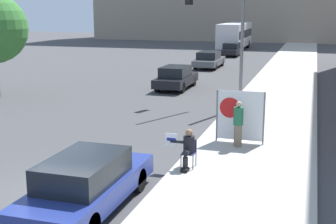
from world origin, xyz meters
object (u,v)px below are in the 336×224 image
protest_banner (240,116)px  car_on_road_midblock (209,60)px  seated_protester (187,148)px  parked_car_curbside (87,183)px  city_bus_on_road (235,35)px  traffic_light_pole (222,21)px  car_on_road_nearest (176,78)px  car_on_road_distant (232,49)px  jogger_on_sidewalk (238,124)px

protest_banner → car_on_road_midblock: bearing=105.1°
seated_protester → parked_car_curbside: size_ratio=0.25×
car_on_road_midblock → city_bus_on_road: bearing=92.6°
seated_protester → traffic_light_pole: bearing=84.1°
protest_banner → traffic_light_pole: traffic_light_pole is taller
protest_banner → car_on_road_nearest: size_ratio=0.43×
car_on_road_distant → city_bus_on_road: bearing=96.9°
car_on_road_midblock → protest_banner: bearing=-74.9°
traffic_light_pole → car_on_road_distant: traffic_light_pole is taller
parked_car_curbside → car_on_road_distant: car_on_road_distant is taller
seated_protester → car_on_road_nearest: car_on_road_nearest is taller
seated_protester → car_on_road_distant: (-4.78, 35.65, -0.05)m
jogger_on_sidewalk → parked_car_curbside: 6.67m
car_on_road_midblock → car_on_road_distant: size_ratio=1.11×
traffic_light_pole → car_on_road_midblock: (-3.84, 14.83, -3.53)m
traffic_light_pole → parked_car_curbside: bearing=-92.4°
parked_car_curbside → seated_protester: bearing=64.9°
traffic_light_pole → car_on_road_distant: size_ratio=1.40×
protest_banner → car_on_road_distant: 33.00m
parked_car_curbside → city_bus_on_road: 46.75m
city_bus_on_road → seated_protester: bearing=-82.5°
protest_banner → traffic_light_pole: size_ratio=0.31×
traffic_light_pole → parked_car_curbside: (-0.58, -13.73, -3.52)m
protest_banner → parked_car_curbside: size_ratio=0.40×
protest_banner → parked_car_curbside: 7.13m
car_on_road_distant → traffic_light_pole: bearing=-81.6°
seated_protester → parked_car_curbside: (-1.61, -3.43, -0.05)m
seated_protester → car_on_road_midblock: (-4.87, 25.13, -0.06)m
protest_banner → car_on_road_distant: bearing=100.2°
jogger_on_sidewalk → car_on_road_nearest: 12.91m
seated_protester → car_on_road_midblock: car_on_road_midblock is taller
jogger_on_sidewalk → car_on_road_midblock: jogger_on_sidewalk is taller
traffic_light_pole → seated_protester: bearing=-84.3°
jogger_on_sidewalk → protest_banner: size_ratio=0.85×
parked_car_curbside → car_on_road_distant: bearing=94.6°
car_on_road_distant → jogger_on_sidewalk: bearing=-79.9°
car_on_road_nearest → car_on_road_midblock: car_on_road_nearest is taller
city_bus_on_road → traffic_light_pole: bearing=-81.9°
traffic_light_pole → car_on_road_midblock: size_ratio=1.26×
car_on_road_nearest → car_on_road_distant: car_on_road_distant is taller
parked_car_curbside → city_bus_on_road: city_bus_on_road is taller
seated_protester → city_bus_on_road: city_bus_on_road is taller
car_on_road_distant → city_bus_on_road: size_ratio=0.40×
parked_car_curbside → car_on_road_midblock: bearing=96.5°
traffic_light_pole → car_on_road_nearest: traffic_light_pole is taller
parked_car_curbside → jogger_on_sidewalk: bearing=66.0°
seated_protester → car_on_road_midblock: bearing=89.3°
car_on_road_nearest → city_bus_on_road: (-1.13, 28.86, 1.12)m
car_on_road_nearest → city_bus_on_road: city_bus_on_road is taller
seated_protester → jogger_on_sidewalk: 2.89m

